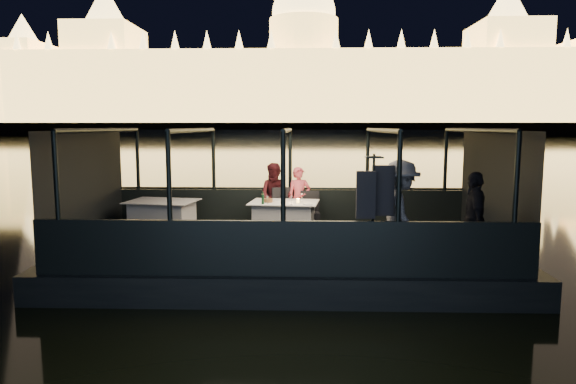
{
  "coord_description": "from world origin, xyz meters",
  "views": [
    {
      "loc": [
        0.33,
        -9.95,
        2.88
      ],
      "look_at": [
        0.0,
        0.4,
        1.55
      ],
      "focal_mm": 32.0,
      "sensor_mm": 36.0,
      "label": 1
    }
  ],
  "objects_px": {
    "passenger_dark": "(474,217)",
    "dining_table_aft": "(163,218)",
    "dining_table_central": "(284,219)",
    "chair_port_left": "(281,213)",
    "chair_port_right": "(310,213)",
    "coat_stand": "(373,218)",
    "person_woman_coral": "(299,198)",
    "passenger_stripe": "(400,218)",
    "person_man_maroon": "(275,198)",
    "wine_bottle": "(263,197)"
  },
  "relations": [
    {
      "from": "chair_port_left",
      "to": "person_woman_coral",
      "type": "xyz_separation_m",
      "value": [
        0.39,
        0.27,
        0.3
      ]
    },
    {
      "from": "dining_table_aft",
      "to": "chair_port_left",
      "type": "relative_size",
      "value": 1.46
    },
    {
      "from": "wine_bottle",
      "to": "dining_table_central",
      "type": "bearing_deg",
      "value": 36.46
    },
    {
      "from": "dining_table_aft",
      "to": "passenger_dark",
      "type": "relative_size",
      "value": 0.89
    },
    {
      "from": "chair_port_left",
      "to": "passenger_dark",
      "type": "distance_m",
      "value": 4.35
    },
    {
      "from": "person_woman_coral",
      "to": "passenger_stripe",
      "type": "xyz_separation_m",
      "value": [
        1.71,
        -3.14,
        0.1
      ]
    },
    {
      "from": "passenger_dark",
      "to": "wine_bottle",
      "type": "height_order",
      "value": "passenger_dark"
    },
    {
      "from": "chair_port_right",
      "to": "person_woman_coral",
      "type": "height_order",
      "value": "person_woman_coral"
    },
    {
      "from": "coat_stand",
      "to": "wine_bottle",
      "type": "xyz_separation_m",
      "value": [
        -1.97,
        2.39,
        0.02
      ]
    },
    {
      "from": "passenger_dark",
      "to": "dining_table_aft",
      "type": "bearing_deg",
      "value": -100.71
    },
    {
      "from": "dining_table_central",
      "to": "chair_port_left",
      "type": "bearing_deg",
      "value": 99.7
    },
    {
      "from": "chair_port_left",
      "to": "chair_port_right",
      "type": "bearing_deg",
      "value": -20.5
    },
    {
      "from": "dining_table_aft",
      "to": "wine_bottle",
      "type": "bearing_deg",
      "value": -10.21
    },
    {
      "from": "passenger_dark",
      "to": "person_woman_coral",
      "type": "bearing_deg",
      "value": -124.1
    },
    {
      "from": "dining_table_aft",
      "to": "coat_stand",
      "type": "relative_size",
      "value": 0.74
    },
    {
      "from": "wine_bottle",
      "to": "passenger_stripe",
      "type": "bearing_deg",
      "value": -40.46
    },
    {
      "from": "chair_port_left",
      "to": "passenger_dark",
      "type": "relative_size",
      "value": 0.61
    },
    {
      "from": "dining_table_central",
      "to": "dining_table_aft",
      "type": "height_order",
      "value": "same"
    },
    {
      "from": "chair_port_right",
      "to": "person_man_maroon",
      "type": "distance_m",
      "value": 0.89
    },
    {
      "from": "person_man_maroon",
      "to": "passenger_stripe",
      "type": "height_order",
      "value": "passenger_stripe"
    },
    {
      "from": "chair_port_left",
      "to": "wine_bottle",
      "type": "bearing_deg",
      "value": -135.31
    },
    {
      "from": "dining_table_central",
      "to": "coat_stand",
      "type": "relative_size",
      "value": 0.75
    },
    {
      "from": "passenger_dark",
      "to": "passenger_stripe",
      "type": "bearing_deg",
      "value": -71.38
    },
    {
      "from": "chair_port_right",
      "to": "coat_stand",
      "type": "relative_size",
      "value": 0.47
    },
    {
      "from": "coat_stand",
      "to": "person_woman_coral",
      "type": "bearing_deg",
      "value": 109.64
    },
    {
      "from": "chair_port_right",
      "to": "person_woman_coral",
      "type": "relative_size",
      "value": 0.63
    },
    {
      "from": "chair_port_left",
      "to": "person_man_maroon",
      "type": "height_order",
      "value": "person_man_maroon"
    },
    {
      "from": "dining_table_central",
      "to": "person_woman_coral",
      "type": "xyz_separation_m",
      "value": [
        0.32,
        0.72,
        0.36
      ]
    },
    {
      "from": "chair_port_right",
      "to": "person_man_maroon",
      "type": "relative_size",
      "value": 0.59
    },
    {
      "from": "coat_stand",
      "to": "person_woman_coral",
      "type": "distance_m",
      "value": 3.65
    },
    {
      "from": "person_woman_coral",
      "to": "passenger_dark",
      "type": "height_order",
      "value": "passenger_dark"
    },
    {
      "from": "chair_port_right",
      "to": "coat_stand",
      "type": "bearing_deg",
      "value": -77.34
    },
    {
      "from": "person_woman_coral",
      "to": "dining_table_central",
      "type": "bearing_deg",
      "value": -124.69
    },
    {
      "from": "dining_table_aft",
      "to": "dining_table_central",
      "type": "bearing_deg",
      "value": -1.8
    },
    {
      "from": "dining_table_central",
      "to": "passenger_stripe",
      "type": "height_order",
      "value": "passenger_stripe"
    },
    {
      "from": "dining_table_central",
      "to": "passenger_stripe",
      "type": "bearing_deg",
      "value": -50.01
    },
    {
      "from": "chair_port_left",
      "to": "person_woman_coral",
      "type": "bearing_deg",
      "value": 13.92
    },
    {
      "from": "coat_stand",
      "to": "passenger_stripe",
      "type": "height_order",
      "value": "coat_stand"
    },
    {
      "from": "chair_port_left",
      "to": "coat_stand",
      "type": "height_order",
      "value": "coat_stand"
    },
    {
      "from": "dining_table_central",
      "to": "passenger_dark",
      "type": "bearing_deg",
      "value": -33.94
    },
    {
      "from": "dining_table_central",
      "to": "person_man_maroon",
      "type": "relative_size",
      "value": 0.94
    },
    {
      "from": "coat_stand",
      "to": "person_man_maroon",
      "type": "bearing_deg",
      "value": 117.26
    },
    {
      "from": "coat_stand",
      "to": "passenger_stripe",
      "type": "relative_size",
      "value": 1.06
    },
    {
      "from": "coat_stand",
      "to": "person_man_maroon",
      "type": "distance_m",
      "value": 3.86
    },
    {
      "from": "chair_port_left",
      "to": "chair_port_right",
      "type": "relative_size",
      "value": 1.08
    },
    {
      "from": "dining_table_aft",
      "to": "wine_bottle",
      "type": "distance_m",
      "value": 2.34
    },
    {
      "from": "dining_table_central",
      "to": "person_man_maroon",
      "type": "bearing_deg",
      "value": 107.45
    },
    {
      "from": "dining_table_aft",
      "to": "passenger_stripe",
      "type": "relative_size",
      "value": 0.79
    },
    {
      "from": "chair_port_left",
      "to": "coat_stand",
      "type": "relative_size",
      "value": 0.51
    },
    {
      "from": "dining_table_aft",
      "to": "person_woman_coral",
      "type": "xyz_separation_m",
      "value": [
        2.99,
        0.64,
        0.36
      ]
    }
  ]
}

